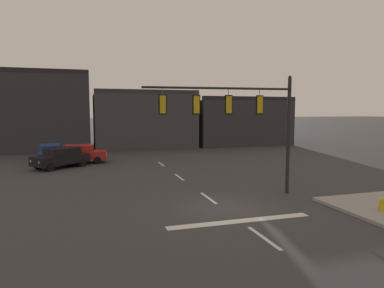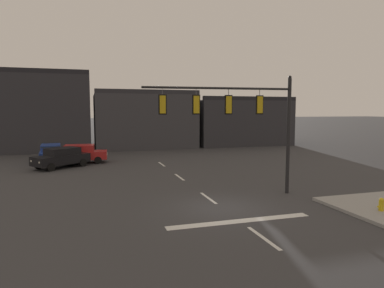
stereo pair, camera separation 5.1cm
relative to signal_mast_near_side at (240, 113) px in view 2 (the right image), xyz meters
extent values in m
plane|color=#353538|center=(-1.75, -2.01, -4.51)|extent=(400.00, 400.00, 0.00)
cube|color=silver|center=(-1.75, -4.01, -4.50)|extent=(6.40, 0.50, 0.01)
cube|color=silver|center=(-1.75, -6.01, -4.50)|extent=(0.16, 2.40, 0.01)
cube|color=silver|center=(-1.75, -0.01, -4.50)|extent=(0.16, 2.40, 0.01)
cube|color=silver|center=(-1.75, 5.99, -4.50)|extent=(0.16, 2.40, 0.01)
cube|color=silver|center=(-1.75, 11.99, -4.50)|extent=(0.16, 2.40, 0.01)
cylinder|color=black|center=(2.85, -0.26, -1.31)|extent=(0.20, 0.20, 6.39)
cylinder|color=black|center=(-1.15, 0.08, 1.29)|extent=(8.03, 0.80, 0.12)
sphere|color=black|center=(2.85, -0.26, 1.93)|extent=(0.18, 0.18, 0.18)
cylinder|color=#56565B|center=(1.11, -0.11, 1.05)|extent=(0.03, 0.03, 0.35)
cube|color=gold|center=(1.11, -0.11, 0.43)|extent=(0.32, 0.26, 0.90)
sphere|color=red|center=(1.12, 0.02, 0.71)|extent=(0.20, 0.20, 0.20)
sphere|color=#2D2314|center=(1.12, 0.02, 0.43)|extent=(0.20, 0.20, 0.20)
sphere|color=black|center=(1.12, 0.02, 0.15)|extent=(0.20, 0.20, 0.20)
cube|color=black|center=(1.11, -0.13, 0.43)|extent=(0.42, 0.07, 1.02)
cylinder|color=#56565B|center=(-0.63, 0.04, 1.05)|extent=(0.03, 0.03, 0.35)
cube|color=gold|center=(-0.63, 0.04, 0.43)|extent=(0.32, 0.26, 0.90)
sphere|color=red|center=(-0.62, 0.17, 0.71)|extent=(0.20, 0.20, 0.20)
sphere|color=#2D2314|center=(-0.62, 0.17, 0.43)|extent=(0.20, 0.20, 0.20)
sphere|color=black|center=(-0.62, 0.17, 0.15)|extent=(0.20, 0.20, 0.20)
cube|color=black|center=(-0.63, 0.02, 0.43)|extent=(0.42, 0.07, 1.02)
cylinder|color=#56565B|center=(-2.38, 0.19, 1.05)|extent=(0.03, 0.03, 0.35)
cube|color=gold|center=(-2.38, 0.19, 0.43)|extent=(0.32, 0.26, 0.90)
sphere|color=red|center=(-2.36, 0.32, 0.71)|extent=(0.20, 0.20, 0.20)
sphere|color=#2D2314|center=(-2.36, 0.32, 0.43)|extent=(0.20, 0.20, 0.20)
sphere|color=black|center=(-2.36, 0.32, 0.15)|extent=(0.20, 0.20, 0.20)
cube|color=black|center=(-2.38, 0.17, 0.43)|extent=(0.42, 0.07, 1.02)
cylinder|color=#56565B|center=(-4.12, 0.33, 1.05)|extent=(0.03, 0.03, 0.35)
cube|color=gold|center=(-4.12, 0.33, 0.43)|extent=(0.32, 0.26, 0.90)
sphere|color=red|center=(-4.11, 0.46, 0.71)|extent=(0.20, 0.20, 0.20)
sphere|color=#2D2314|center=(-4.11, 0.46, 0.43)|extent=(0.20, 0.20, 0.20)
sphere|color=black|center=(-4.11, 0.46, 0.15)|extent=(0.20, 0.20, 0.20)
cube|color=black|center=(-4.12, 0.31, 0.43)|extent=(0.42, 0.07, 1.02)
cube|color=#A81E1E|center=(-8.39, 14.75, -3.81)|extent=(4.52, 2.12, 0.70)
cube|color=#A81E1E|center=(-8.54, 14.76, -3.18)|extent=(2.57, 1.77, 0.56)
cube|color=#2D3842|center=(-7.78, 14.70, -3.20)|extent=(0.36, 1.53, 0.47)
cube|color=#2D3842|center=(-9.71, 14.84, -3.20)|extent=(0.33, 1.53, 0.46)
cylinder|color=black|center=(-6.88, 15.49, -4.19)|extent=(0.65, 0.27, 0.64)
cylinder|color=black|center=(-7.01, 13.79, -4.19)|extent=(0.65, 0.27, 0.64)
cylinder|color=black|center=(-9.78, 15.70, -4.19)|extent=(0.65, 0.27, 0.64)
cylinder|color=black|center=(-9.90, 14.00, -4.19)|extent=(0.65, 0.27, 0.64)
sphere|color=silver|center=(-6.18, 15.16, -3.76)|extent=(0.16, 0.16, 0.16)
sphere|color=silver|center=(-6.26, 14.01, -3.76)|extent=(0.16, 0.16, 0.16)
cube|color=maroon|center=(-10.57, 14.90, -3.73)|extent=(0.14, 1.37, 0.12)
cube|color=black|center=(-9.91, 12.55, -3.81)|extent=(4.59, 4.09, 0.70)
cube|color=black|center=(-9.79, 12.64, -3.18)|extent=(2.93, 2.76, 0.56)
cube|color=#2D3842|center=(-10.40, 12.17, -3.20)|extent=(1.12, 1.36, 0.47)
cube|color=#2D3842|center=(-8.86, 13.34, -3.20)|extent=(1.09, 1.34, 0.46)
cylinder|color=black|center=(-10.56, 10.99, -4.19)|extent=(0.64, 0.56, 0.64)
cylinder|color=black|center=(-11.58, 12.35, -4.19)|extent=(0.64, 0.56, 0.64)
cylinder|color=black|center=(-8.24, 12.75, -4.19)|extent=(0.64, 0.56, 0.64)
cylinder|color=black|center=(-9.27, 14.10, -4.19)|extent=(0.64, 0.56, 0.64)
sphere|color=silver|center=(-11.30, 10.77, -3.76)|extent=(0.16, 0.16, 0.16)
sphere|color=silver|center=(-12.00, 11.69, -3.76)|extent=(0.16, 0.16, 0.16)
cube|color=maroon|center=(-8.18, 13.86, -3.73)|extent=(0.86, 1.11, 0.12)
cube|color=navy|center=(-10.99, 16.08, -3.81)|extent=(2.10, 4.51, 0.70)
cube|color=navy|center=(-10.98, 15.94, -3.18)|extent=(1.77, 2.57, 0.56)
cube|color=#2D3842|center=(-11.03, 16.70, -3.20)|extent=(1.53, 0.35, 0.47)
cube|color=#2D3842|center=(-10.90, 14.77, -3.20)|extent=(1.53, 0.32, 0.46)
cylinder|color=black|center=(-11.94, 17.48, -4.19)|extent=(0.26, 0.65, 0.64)
cylinder|color=black|center=(-10.24, 17.59, -4.19)|extent=(0.26, 0.65, 0.64)
cylinder|color=black|center=(-11.74, 14.58, -4.19)|extent=(0.26, 0.65, 0.64)
cylinder|color=black|center=(-10.04, 14.69, -4.19)|extent=(0.26, 0.65, 0.64)
sphere|color=silver|center=(-11.72, 18.22, -3.76)|extent=(0.16, 0.16, 0.16)
sphere|color=silver|center=(-10.57, 18.30, -3.76)|extent=(0.16, 0.16, 0.16)
cube|color=maroon|center=(-10.84, 13.91, -3.73)|extent=(1.37, 0.13, 0.12)
cylinder|color=gold|center=(4.71, -4.95, -4.18)|extent=(0.22, 0.22, 0.55)
cylinder|color=gold|center=(4.71, -4.95, -4.46)|extent=(0.30, 0.30, 0.10)
sphere|color=gold|center=(4.71, -4.95, -3.86)|extent=(0.20, 0.20, 0.20)
cylinder|color=gold|center=(4.56, -4.95, -4.15)|extent=(0.10, 0.08, 0.08)
cylinder|color=gold|center=(4.86, -4.95, -4.15)|extent=(0.10, 0.08, 0.08)
cube|color=#2D2D33|center=(-13.41, 28.21, -0.25)|extent=(11.92, 11.38, 8.51)
cube|color=black|center=(-13.41, 22.82, 4.26)|extent=(11.92, 0.60, 0.50)
cube|color=#38383D|center=(-0.91, 26.97, -1.24)|extent=(12.11, 8.90, 6.52)
cube|color=#2B2B30|center=(-0.91, 22.82, 2.27)|extent=(12.11, 0.60, 0.50)
cube|color=#2D2D33|center=(12.06, 28.61, -1.57)|extent=(12.70, 12.19, 5.88)
cube|color=black|center=(12.06, 22.82, 1.63)|extent=(12.70, 0.60, 0.50)
camera|label=1|loc=(-7.84, -16.87, 0.14)|focal=32.19mm
camera|label=2|loc=(-7.79, -16.88, 0.14)|focal=32.19mm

